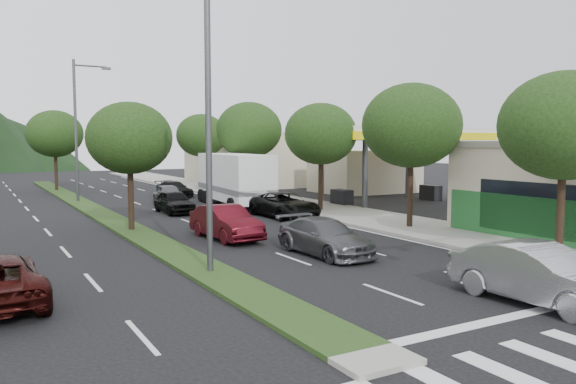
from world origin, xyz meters
TOP-DOWN VIEW (x-y plane):
  - ground at (0.00, 0.00)m, footprint 160.00×160.00m
  - sidewalk_right at (12.50, 25.00)m, footprint 5.00×90.00m
  - median at (0.00, 28.00)m, footprint 1.60×56.00m
  - gas_canopy at (19.00, 22.00)m, footprint 12.20×8.20m
  - bldg_right_far at (19.50, 44.00)m, footprint 10.00×16.00m
  - tree_r_a at (12.00, 4.00)m, footprint 4.60×4.60m
  - tree_r_b at (12.00, 12.00)m, footprint 4.80×4.80m
  - tree_r_c at (12.00, 20.00)m, footprint 4.40×4.40m
  - tree_r_d at (12.00, 30.00)m, footprint 5.00×5.00m
  - tree_r_e at (12.00, 40.00)m, footprint 4.60×4.60m
  - tree_med_near at (0.00, 18.00)m, footprint 4.00×4.00m
  - tree_med_far at (0.00, 44.00)m, footprint 4.80×4.80m
  - streetlight_near at (0.21, 8.00)m, footprint 2.60×0.25m
  - streetlight_mid at (0.21, 33.00)m, footprint 2.60×0.25m
  - sedan_silver at (6.20, 0.57)m, footprint 1.86×4.86m
  - car_queue_a at (4.03, 23.83)m, footprint 1.66×4.09m
  - car_queue_b at (4.95, 8.83)m, footprint 2.08×4.75m
  - car_queue_c at (3.07, 13.83)m, footprint 1.83×4.58m
  - car_queue_d at (8.84, 18.83)m, footprint 2.39×5.12m
  - car_queue_e at (5.27, 28.83)m, footprint 1.97×4.16m
  - car_queue_f at (7.30, 33.83)m, footprint 2.24×4.37m
  - motorhome at (8.76, 25.56)m, footprint 3.63×9.27m

SIDE VIEW (x-z plane):
  - ground at x=0.00m, z-range 0.00..0.00m
  - median at x=0.00m, z-range 0.00..0.12m
  - sidewalk_right at x=12.50m, z-range 0.00..0.15m
  - car_queue_f at x=7.30m, z-range 0.00..1.21m
  - car_queue_b at x=4.95m, z-range 0.00..1.36m
  - car_queue_e at x=5.27m, z-range 0.00..1.37m
  - car_queue_a at x=4.03m, z-range 0.00..1.39m
  - car_queue_d at x=8.84m, z-range 0.00..1.42m
  - car_queue_c at x=3.07m, z-range 0.00..1.48m
  - sedan_silver at x=6.20m, z-range 0.00..1.58m
  - motorhome at x=8.76m, z-range 0.11..3.59m
  - bldg_right_far at x=19.50m, z-range 0.00..5.20m
  - tree_med_near at x=0.00m, z-range 1.42..7.44m
  - gas_canopy at x=19.00m, z-range 2.02..7.27m
  - tree_r_c at x=12.00m, z-range 1.51..7.99m
  - tree_r_a at x=12.00m, z-range 1.50..8.14m
  - tree_r_e at x=12.00m, z-range 1.54..8.25m
  - tree_med_far at x=0.00m, z-range 1.54..8.47m
  - tree_r_b at x=12.00m, z-range 1.57..8.50m
  - tree_r_d at x=12.00m, z-range 1.60..8.76m
  - streetlight_near at x=0.21m, z-range 0.58..10.58m
  - streetlight_mid at x=0.21m, z-range 0.58..10.58m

